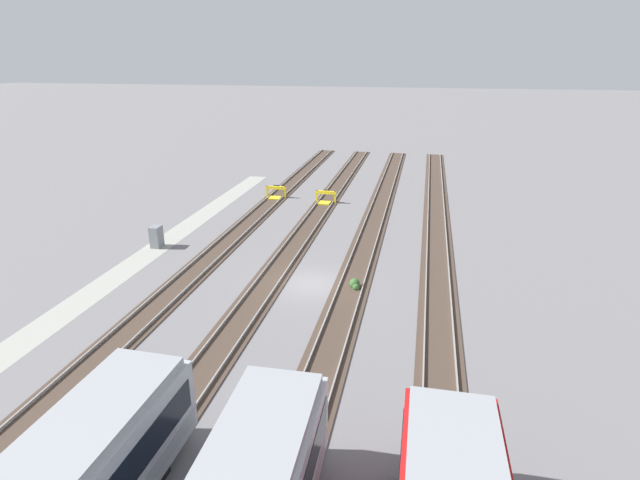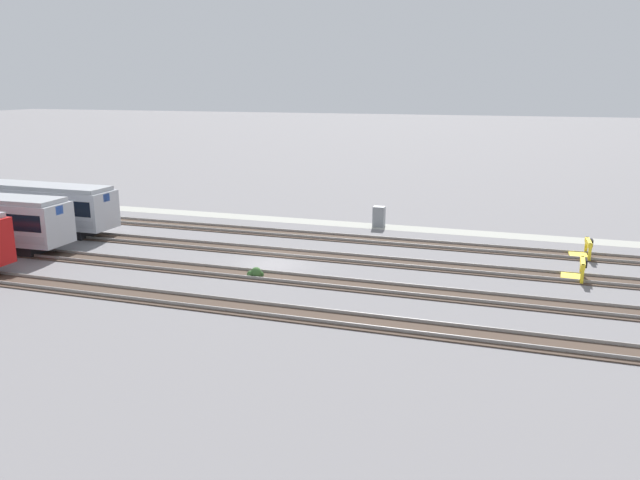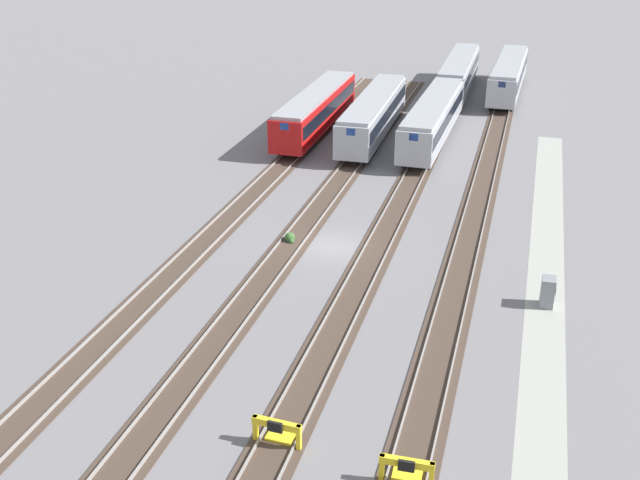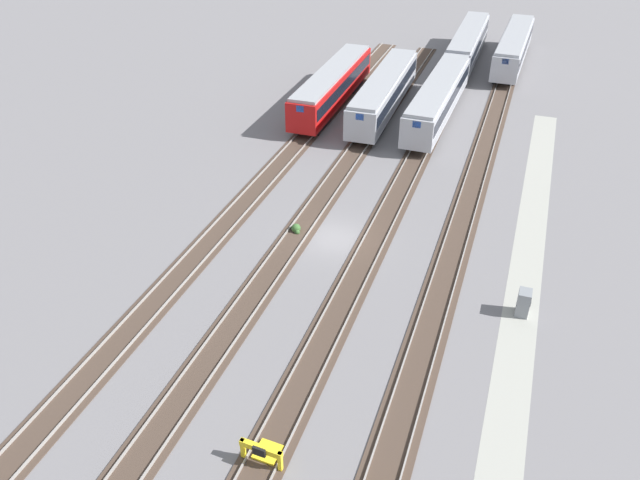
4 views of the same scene
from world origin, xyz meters
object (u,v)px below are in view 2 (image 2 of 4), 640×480
(bumper_stop_nearest_track, at_px, (584,250))
(bumper_stop_near_inner_track, at_px, (577,271))
(subway_car_front_row_centre, at_px, (9,204))
(weed_clump, at_px, (256,273))
(electrical_cabinet, at_px, (379,216))

(bumper_stop_nearest_track, bearing_deg, bumper_stop_near_inner_track, 81.93)
(bumper_stop_nearest_track, relative_size, bumper_stop_near_inner_track, 1.00)
(subway_car_front_row_centre, distance_m, bumper_stop_near_inner_track, 40.58)
(weed_clump, bearing_deg, bumper_stop_near_inner_track, -163.05)
(electrical_cabinet, relative_size, weed_clump, 1.74)
(subway_car_front_row_centre, height_order, bumper_stop_near_inner_track, subway_car_front_row_centre)
(bumper_stop_near_inner_track, height_order, weed_clump, bumper_stop_near_inner_track)
(electrical_cabinet, distance_m, weed_clump, 15.77)
(bumper_stop_nearest_track, height_order, electrical_cabinet, electrical_cabinet)
(subway_car_front_row_centre, distance_m, electrical_cabinet, 28.46)
(weed_clump, bearing_deg, electrical_cabinet, -104.11)
(electrical_cabinet, bearing_deg, weed_clump, 75.89)
(electrical_cabinet, bearing_deg, bumper_stop_near_inner_track, 144.63)
(subway_car_front_row_centre, distance_m, bumper_stop_nearest_track, 41.64)
(subway_car_front_row_centre, height_order, electrical_cabinet, subway_car_front_row_centre)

